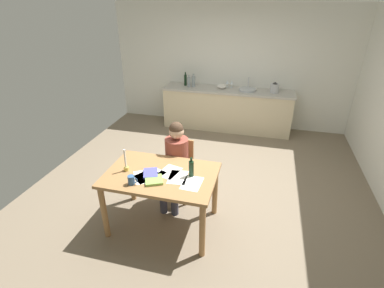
# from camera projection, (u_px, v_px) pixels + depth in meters

# --- Properties ---
(ground_plane) EXTENTS (5.20, 5.20, 0.04)m
(ground_plane) POSITION_uv_depth(u_px,v_px,m) (204.00, 183.00, 4.65)
(ground_plane) COLOR #7A6B56
(wall_back) EXTENTS (5.20, 0.12, 2.60)m
(wall_back) POSITION_uv_depth(u_px,v_px,m) (231.00, 67.00, 6.29)
(wall_back) COLOR silver
(wall_back) RESTS_ON ground
(kitchen_counter) EXTENTS (2.78, 0.64, 0.90)m
(kitchen_counter) POSITION_uv_depth(u_px,v_px,m) (227.00, 109.00, 6.37)
(kitchen_counter) COLOR beige
(kitchen_counter) RESTS_ON ground
(dining_table) EXTENTS (1.32, 0.88, 0.77)m
(dining_table) POSITION_uv_depth(u_px,v_px,m) (161.00, 181.00, 3.49)
(dining_table) COLOR #9E7042
(dining_table) RESTS_ON ground
(chair_at_table) EXTENTS (0.41, 0.41, 0.85)m
(chair_at_table) POSITION_uv_depth(u_px,v_px,m) (179.00, 166.00, 4.16)
(chair_at_table) COLOR #9E7042
(chair_at_table) RESTS_ON ground
(person_seated) EXTENTS (0.33, 0.59, 1.19)m
(person_seated) POSITION_uv_depth(u_px,v_px,m) (175.00, 159.00, 3.94)
(person_seated) COLOR brown
(person_seated) RESTS_ON ground
(coffee_mug) EXTENTS (0.12, 0.08, 0.11)m
(coffee_mug) POSITION_uv_depth(u_px,v_px,m) (131.00, 180.00, 3.23)
(coffee_mug) COLOR #33598C
(coffee_mug) RESTS_ON dining_table
(candlestick) EXTENTS (0.06, 0.06, 0.29)m
(candlestick) POSITION_uv_depth(u_px,v_px,m) (126.00, 165.00, 3.47)
(candlestick) COLOR gold
(candlestick) RESTS_ON dining_table
(book_magazine) EXTENTS (0.23, 0.26, 0.03)m
(book_magazine) POSITION_uv_depth(u_px,v_px,m) (151.00, 173.00, 3.42)
(book_magazine) COLOR #4F50B1
(book_magazine) RESTS_ON dining_table
(book_cookery) EXTENTS (0.26, 0.27, 0.03)m
(book_cookery) POSITION_uv_depth(u_px,v_px,m) (154.00, 180.00, 3.29)
(book_cookery) COLOR #82AC4D
(book_cookery) RESTS_ON dining_table
(paper_letter) EXTENTS (0.33, 0.36, 0.00)m
(paper_letter) POSITION_uv_depth(u_px,v_px,m) (144.00, 177.00, 3.38)
(paper_letter) COLOR white
(paper_letter) RESTS_ON dining_table
(paper_bill) EXTENTS (0.34, 0.36, 0.00)m
(paper_bill) POSITION_uv_depth(u_px,v_px,m) (147.00, 176.00, 3.39)
(paper_bill) COLOR white
(paper_bill) RESTS_ON dining_table
(paper_envelope) EXTENTS (0.28, 0.34, 0.00)m
(paper_envelope) POSITION_uv_depth(u_px,v_px,m) (169.00, 172.00, 3.48)
(paper_envelope) COLOR white
(paper_envelope) RESTS_ON dining_table
(paper_receipt) EXTENTS (0.30, 0.35, 0.00)m
(paper_receipt) POSITION_uv_depth(u_px,v_px,m) (152.00, 175.00, 3.41)
(paper_receipt) COLOR white
(paper_receipt) RESTS_ON dining_table
(paper_notice) EXTENTS (0.24, 0.32, 0.00)m
(paper_notice) POSITION_uv_depth(u_px,v_px,m) (178.00, 177.00, 3.37)
(paper_notice) COLOR white
(paper_notice) RESTS_ON dining_table
(paper_flyer) EXTENTS (0.22, 0.30, 0.00)m
(paper_flyer) POSITION_uv_depth(u_px,v_px,m) (192.00, 183.00, 3.26)
(paper_flyer) COLOR white
(paper_flyer) RESTS_ON dining_table
(wine_bottle_on_table) EXTENTS (0.06, 0.06, 0.24)m
(wine_bottle_on_table) POSITION_uv_depth(u_px,v_px,m) (191.00, 168.00, 3.35)
(wine_bottle_on_table) COLOR black
(wine_bottle_on_table) RESTS_ON dining_table
(sink_unit) EXTENTS (0.36, 0.36, 0.24)m
(sink_unit) POSITION_uv_depth(u_px,v_px,m) (247.00, 89.00, 6.07)
(sink_unit) COLOR #B2B7BC
(sink_unit) RESTS_ON kitchen_counter
(bottle_oil) EXTENTS (0.06, 0.06, 0.30)m
(bottle_oil) POSITION_uv_depth(u_px,v_px,m) (185.00, 80.00, 6.37)
(bottle_oil) COLOR black
(bottle_oil) RESTS_ON kitchen_counter
(bottle_vinegar) EXTENTS (0.06, 0.06, 0.26)m
(bottle_vinegar) POSITION_uv_depth(u_px,v_px,m) (189.00, 82.00, 6.27)
(bottle_vinegar) COLOR #8C999E
(bottle_vinegar) RESTS_ON kitchen_counter
(bottle_wine_red) EXTENTS (0.08, 0.08, 0.28)m
(bottle_wine_red) POSITION_uv_depth(u_px,v_px,m) (194.00, 81.00, 6.28)
(bottle_wine_red) COLOR #8C999E
(bottle_wine_red) RESTS_ON kitchen_counter
(mixing_bowl) EXTENTS (0.20, 0.20, 0.09)m
(mixing_bowl) POSITION_uv_depth(u_px,v_px,m) (222.00, 86.00, 6.20)
(mixing_bowl) COLOR white
(mixing_bowl) RESTS_ON kitchen_counter
(stovetop_kettle) EXTENTS (0.18, 0.18, 0.22)m
(stovetop_kettle) POSITION_uv_depth(u_px,v_px,m) (275.00, 88.00, 5.90)
(stovetop_kettle) COLOR #B7BABF
(stovetop_kettle) RESTS_ON kitchen_counter
(wine_glass_near_sink) EXTENTS (0.07, 0.07, 0.15)m
(wine_glass_near_sink) POSITION_uv_depth(u_px,v_px,m) (232.00, 83.00, 6.23)
(wine_glass_near_sink) COLOR silver
(wine_glass_near_sink) RESTS_ON kitchen_counter
(wine_glass_by_kettle) EXTENTS (0.07, 0.07, 0.15)m
(wine_glass_by_kettle) POSITION_uv_depth(u_px,v_px,m) (227.00, 82.00, 6.25)
(wine_glass_by_kettle) COLOR silver
(wine_glass_by_kettle) RESTS_ON kitchen_counter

